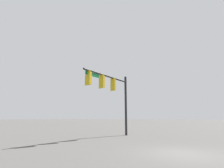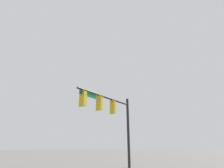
{
  "view_description": "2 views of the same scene",
  "coord_description": "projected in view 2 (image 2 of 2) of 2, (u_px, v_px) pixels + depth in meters",
  "views": [
    {
      "loc": [
        9.99,
        2.04,
        1.83
      ],
      "look_at": [
        -1.67,
        -5.52,
        4.52
      ],
      "focal_mm": 28.0,
      "sensor_mm": 36.0,
      "label": 1
    },
    {
      "loc": [
        8.0,
        1.6,
        1.64
      ],
      "look_at": [
        -2.34,
        -5.76,
        6.33
      ],
      "focal_mm": 28.0,
      "sensor_mm": 36.0,
      "label": 2
    }
  ],
  "objects": [
    {
      "name": "signal_pole_near",
      "position": [
        112.0,
        113.0,
        15.29
      ],
      "size": [
        6.79,
        0.67,
        6.39
      ],
      "color": "black",
      "rests_on": "ground_plane"
    }
  ]
}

